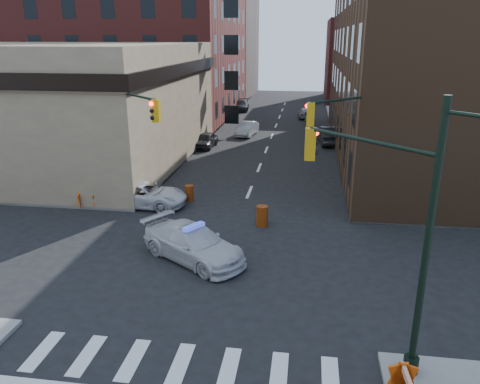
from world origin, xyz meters
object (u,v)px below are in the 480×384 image
(barrel_road, at_px, (262,216))
(barricade_nw_a, at_px, (87,199))
(pedestrian_b, at_px, (63,187))
(parked_car_wfar, at_px, (247,129))
(police_car, at_px, (193,243))
(pedestrian_a, at_px, (91,188))
(barrel_bank, at_px, (189,193))
(pickup, at_px, (144,194))
(parked_car_wnear, at_px, (206,140))
(parked_car_enear, at_px, (329,135))

(barrel_road, height_order, barricade_nw_a, barrel_road)
(pedestrian_b, relative_size, barrel_road, 1.77)
(pedestrian_b, bearing_deg, parked_car_wfar, 53.89)
(police_car, bearing_deg, barrel_road, 2.50)
(pedestrian_a, bearing_deg, parked_car_wfar, 75.09)
(barrel_bank, xyz_separation_m, barricade_nw_a, (-5.48, -2.24, 0.09))
(pickup, relative_size, barricade_nw_a, 4.58)
(police_car, height_order, parked_car_wfar, police_car)
(pickup, distance_m, barrel_road, 7.44)
(barricade_nw_a, bearing_deg, parked_car_wnear, 66.12)
(police_car, height_order, pedestrian_a, pedestrian_a)
(parked_car_wnear, bearing_deg, barrel_road, -65.07)
(parked_car_wfar, relative_size, barricade_nw_a, 3.77)
(pickup, height_order, parked_car_wfar, pickup)
(pedestrian_b, bearing_deg, barrel_road, -23.14)
(parked_car_wfar, xyz_separation_m, barrel_road, (3.85, -23.44, -0.14))
(pedestrian_b, bearing_deg, pedestrian_a, -15.33)
(pedestrian_b, bearing_deg, barricade_nw_a, -27.06)
(parked_car_wnear, bearing_deg, barricade_nw_a, -97.95)
(parked_car_wnear, height_order, parked_car_enear, parked_car_enear)
(pickup, height_order, barricade_nw_a, pickup)
(pedestrian_b, xyz_separation_m, barrel_bank, (7.05, 1.94, -0.64))
(barrel_bank, bearing_deg, barrel_road, -35.26)
(barrel_bank, distance_m, barricade_nw_a, 5.92)
(parked_car_wnear, bearing_deg, barrel_bank, -78.01)
(parked_car_wfar, height_order, parked_car_enear, parked_car_enear)
(pickup, xyz_separation_m, parked_car_enear, (11.30, 18.78, 0.11))
(pedestrian_a, height_order, pedestrian_b, pedestrian_a)
(pedestrian_a, xyz_separation_m, barricade_nw_a, (-0.15, -0.33, -0.57))
(parked_car_wnear, xyz_separation_m, barrel_road, (6.85, -17.63, -0.12))
(police_car, xyz_separation_m, parked_car_wfar, (-1.22, 27.79, -0.08))
(police_car, relative_size, parked_car_wnear, 1.36)
(police_car, height_order, barricade_nw_a, police_car)
(pickup, height_order, barrel_bank, pickup)
(parked_car_enear, bearing_deg, pickup, 52.52)
(parked_car_wnear, xyz_separation_m, pedestrian_a, (-3.24, -16.17, 0.47))
(barrel_road, relative_size, barrel_bank, 1.16)
(parked_car_enear, xyz_separation_m, pedestrian_b, (-15.96, -19.39, 0.30))
(police_car, xyz_separation_m, parked_car_enear, (6.78, 25.18, 0.05))
(parked_car_enear, xyz_separation_m, barrel_road, (-4.15, -20.82, -0.27))
(pickup, height_order, parked_car_wnear, pickup)
(parked_car_wfar, height_order, barricade_nw_a, parked_car_wfar)
(parked_car_wnear, height_order, pedestrian_b, pedestrian_b)
(police_car, xyz_separation_m, pedestrian_b, (-9.19, 5.79, 0.35))
(pickup, bearing_deg, parked_car_wfar, -5.20)
(barrel_road, bearing_deg, police_car, -121.15)
(pickup, xyz_separation_m, parked_car_wfar, (3.30, 21.40, -0.02))
(parked_car_enear, distance_m, barrel_bank, 19.60)
(police_car, relative_size, parked_car_enear, 1.07)
(parked_car_enear, relative_size, pedestrian_b, 2.57)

